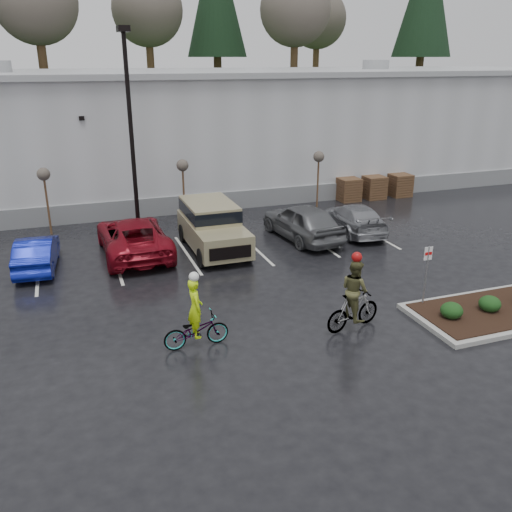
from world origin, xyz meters
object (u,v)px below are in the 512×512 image
object	(u,v)px
sapling_mid	(183,169)
car_red	(133,236)
sapling_east	(319,160)
suv_tan	(213,228)
sapling_west	(44,178)
cyclist_hivis	(196,324)
cyclist_olive	(354,302)
lamppost	(130,111)
fire_lane_sign	(426,269)
car_far_silver	(354,218)
car_grey	(302,221)
pallet_stack_c	(400,185)
pallet_stack_a	(348,189)
car_blue	(37,253)
pallet_stack_b	(374,187)

from	to	relation	value
sapling_mid	car_red	xyz separation A→B (m)	(-3.12, -4.18, -1.93)
sapling_east	suv_tan	distance (m)	8.94
sapling_west	cyclist_hivis	world-z (taller)	sapling_west
car_red	cyclist_olive	xyz separation A→B (m)	(5.47, -9.12, 0.11)
lamppost	fire_lane_sign	distance (m)	14.78
sapling_east	car_far_silver	bearing A→B (deg)	-92.48
car_red	car_far_silver	distance (m)	10.43
sapling_east	cyclist_hivis	xyz separation A→B (m)	(-9.99, -12.78, -2.01)
fire_lane_sign	suv_tan	size ratio (longest dim) A/B	0.43
fire_lane_sign	car_grey	xyz separation A→B (m)	(-0.79, 8.14, -0.56)
pallet_stack_c	car_grey	world-z (taller)	car_grey
pallet_stack_a	car_blue	distance (m)	17.87
suv_tan	car_far_silver	size ratio (longest dim) A/B	1.09
sapling_east	pallet_stack_b	distance (m)	4.78
lamppost	pallet_stack_b	xyz separation A→B (m)	(14.20, 2.00, -5.01)
car_red	cyclist_olive	world-z (taller)	cyclist_olive
lamppost	pallet_stack_c	bearing A→B (deg)	7.13
sapling_mid	pallet_stack_b	xyz separation A→B (m)	(11.70, 1.00, -2.05)
sapling_west	car_red	size ratio (longest dim) A/B	0.56
car_far_silver	cyclist_hivis	xyz separation A→B (m)	(-9.79, -8.27, 0.04)
sapling_mid	cyclist_hivis	world-z (taller)	sapling_mid
suv_tan	car_grey	bearing A→B (deg)	2.75
cyclist_olive	sapling_west	bearing A→B (deg)	21.51
pallet_stack_b	car_far_silver	size ratio (longest dim) A/B	0.29
lamppost	pallet_stack_c	world-z (taller)	lamppost
lamppost	car_far_silver	bearing A→B (deg)	-19.69
lamppost	cyclist_hivis	xyz separation A→B (m)	(0.01, -11.78, -4.96)
cyclist_hivis	pallet_stack_c	bearing A→B (deg)	-50.93
fire_lane_sign	car_blue	xyz separation A→B (m)	(-12.28, 8.20, -0.74)
pallet_stack_b	car_blue	world-z (taller)	pallet_stack_b
pallet_stack_a	car_grey	bearing A→B (deg)	-134.12
fire_lane_sign	cyclist_hivis	xyz separation A→B (m)	(-7.79, 0.02, -0.68)
sapling_east	cyclist_olive	world-z (taller)	sapling_east
car_red	suv_tan	bearing A→B (deg)	167.11
pallet_stack_c	car_far_silver	xyz separation A→B (m)	(-6.20, -5.51, 0.00)
sapling_west	fire_lane_sign	xyz separation A→B (m)	(11.80, -12.80, -1.32)
sapling_mid	car_far_silver	world-z (taller)	sapling_mid
car_red	suv_tan	xyz separation A→B (m)	(3.32, -0.69, 0.23)
pallet_stack_b	car_red	world-z (taller)	car_red
fire_lane_sign	car_far_silver	bearing A→B (deg)	76.41
suv_tan	car_grey	size ratio (longest dim) A/B	1.03
sapling_east	fire_lane_sign	size ratio (longest dim) A/B	1.45
pallet_stack_c	car_red	size ratio (longest dim) A/B	0.23
pallet_stack_c	car_grey	distance (m)	10.63
fire_lane_sign	car_blue	distance (m)	14.78
sapling_mid	cyclist_olive	bearing A→B (deg)	-79.98
pallet_stack_b	cyclist_olive	distance (m)	17.09
sapling_west	lamppost	bearing A→B (deg)	-14.04
sapling_east	car_grey	bearing A→B (deg)	-122.69
sapling_mid	car_blue	world-z (taller)	sapling_mid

